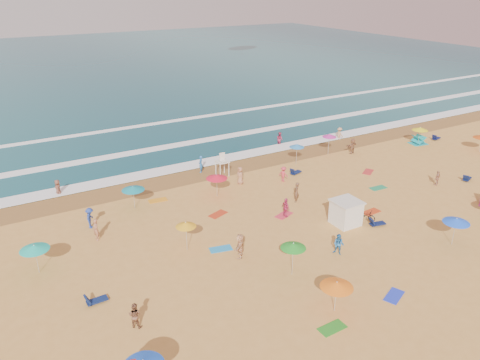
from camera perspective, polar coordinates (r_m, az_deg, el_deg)
ground at (r=40.72m, az=6.50°, el=-4.33°), size 220.00×220.00×0.00m
ocean at (r=116.39m, az=-19.13°, el=12.84°), size 220.00×140.00×0.18m
wet_sand at (r=50.33m, az=-1.84°, el=1.41°), size 220.00×220.00×0.00m
surf_foam at (r=57.76m, az=-5.99°, el=4.33°), size 200.00×18.70×0.05m
cabana at (r=39.69m, az=12.78°, el=-3.96°), size 2.00×2.00×2.00m
cabana_roof at (r=39.22m, az=12.91°, el=-2.58°), size 2.20×2.20×0.12m
bicycle at (r=40.94m, az=14.98°, el=-4.14°), size 1.40×1.87×0.94m
lifeguard_stand at (r=48.20m, az=-2.18°, el=1.72°), size 1.20×1.20×2.10m
beach_umbrellas at (r=39.94m, az=9.89°, el=-1.78°), size 58.16×24.43×0.76m
loungers at (r=44.16m, az=19.22°, el=-3.02°), size 49.77×23.77×0.34m
towels at (r=37.93m, az=4.92°, el=-6.47°), size 40.76×22.29×0.03m
popup_tents at (r=54.71m, az=24.13°, el=1.80°), size 10.24×17.04×1.20m
beachgoers at (r=44.37m, az=2.43°, el=-0.58°), size 34.79×24.00×2.15m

